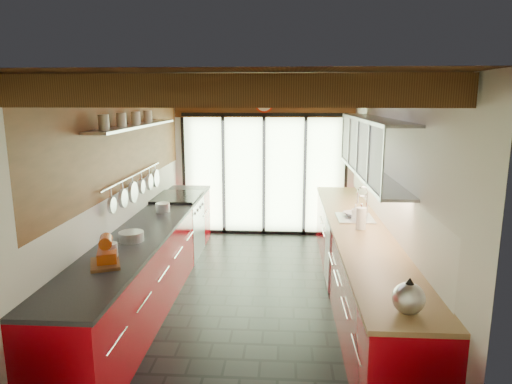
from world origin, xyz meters
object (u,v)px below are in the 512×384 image
(kettle, at_px, (409,297))
(bowl, at_px, (353,214))
(soap_bottle, at_px, (355,212))
(paper_towel, at_px, (361,219))
(stand_mixer, at_px, (108,251))

(kettle, distance_m, bowl, 2.71)
(soap_bottle, distance_m, bowl, 0.15)
(paper_towel, height_order, soap_bottle, paper_towel)
(stand_mixer, distance_m, kettle, 2.68)
(kettle, xyz_separation_m, soap_bottle, (-0.00, 2.57, -0.02))
(kettle, bearing_deg, bowl, 90.00)
(stand_mixer, xyz_separation_m, paper_towel, (2.54, 1.26, 0.02))
(stand_mixer, relative_size, soap_bottle, 1.74)
(stand_mixer, distance_m, paper_towel, 2.84)
(kettle, bearing_deg, stand_mixer, 161.43)
(soap_bottle, relative_size, bowl, 0.79)
(stand_mixer, height_order, paper_towel, paper_towel)
(stand_mixer, xyz_separation_m, bowl, (2.54, 1.85, -0.08))
(bowl, bearing_deg, soap_bottle, -90.00)
(stand_mixer, relative_size, paper_towel, 1.10)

